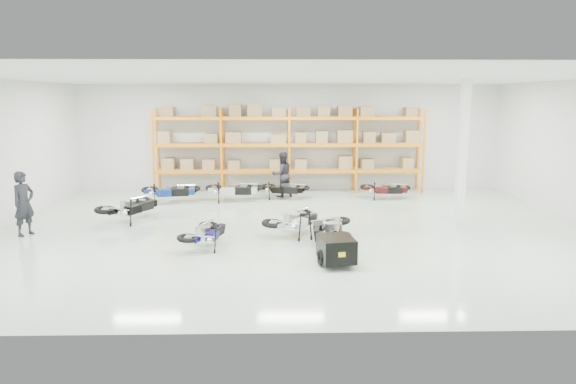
{
  "coord_description": "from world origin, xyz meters",
  "views": [
    {
      "loc": [
        -0.52,
        -15.1,
        3.91
      ],
      "look_at": [
        -0.18,
        0.27,
        1.1
      ],
      "focal_mm": 32.0,
      "sensor_mm": 36.0,
      "label": 1
    }
  ],
  "objects_px": {
    "moto_blue_centre": "(206,229)",
    "trailer": "(336,249)",
    "moto_black_far_left": "(130,203)",
    "moto_back_d": "(386,186)",
    "person_left": "(24,204)",
    "person_back": "(282,174)",
    "moto_back_a": "(170,188)",
    "moto_back_c": "(284,186)",
    "moto_back_b": "(234,186)",
    "moto_silver_left": "(295,216)",
    "moto_touring_right": "(329,224)"
  },
  "relations": [
    {
      "from": "person_left",
      "to": "person_back",
      "type": "distance_m",
      "value": 9.45
    },
    {
      "from": "moto_back_b",
      "to": "trailer",
      "type": "bearing_deg",
      "value": -159.02
    },
    {
      "from": "moto_back_c",
      "to": "person_back",
      "type": "distance_m",
      "value": 0.57
    },
    {
      "from": "moto_blue_centre",
      "to": "moto_back_c",
      "type": "bearing_deg",
      "value": -92.48
    },
    {
      "from": "person_back",
      "to": "trailer",
      "type": "bearing_deg",
      "value": 73.92
    },
    {
      "from": "person_left",
      "to": "person_back",
      "type": "relative_size",
      "value": 1.03
    },
    {
      "from": "moto_back_d",
      "to": "person_left",
      "type": "distance_m",
      "value": 12.7
    },
    {
      "from": "person_left",
      "to": "trailer",
      "type": "bearing_deg",
      "value": -84.23
    },
    {
      "from": "moto_back_c",
      "to": "moto_blue_centre",
      "type": "bearing_deg",
      "value": 176.95
    },
    {
      "from": "moto_touring_right",
      "to": "moto_back_b",
      "type": "relative_size",
      "value": 1.03
    },
    {
      "from": "moto_blue_centre",
      "to": "moto_black_far_left",
      "type": "bearing_deg",
      "value": -31.51
    },
    {
      "from": "moto_back_c",
      "to": "person_back",
      "type": "height_order",
      "value": "person_back"
    },
    {
      "from": "trailer",
      "to": "person_back",
      "type": "bearing_deg",
      "value": 89.11
    },
    {
      "from": "trailer",
      "to": "moto_back_c",
      "type": "bearing_deg",
      "value": 89.07
    },
    {
      "from": "moto_back_a",
      "to": "moto_back_d",
      "type": "relative_size",
      "value": 1.12
    },
    {
      "from": "moto_back_a",
      "to": "moto_black_far_left",
      "type": "bearing_deg",
      "value": 159.95
    },
    {
      "from": "moto_back_b",
      "to": "person_left",
      "type": "height_order",
      "value": "person_left"
    },
    {
      "from": "moto_blue_centre",
      "to": "moto_back_d",
      "type": "relative_size",
      "value": 0.97
    },
    {
      "from": "moto_back_a",
      "to": "moto_back_c",
      "type": "height_order",
      "value": "moto_back_a"
    },
    {
      "from": "moto_back_b",
      "to": "moto_back_d",
      "type": "bearing_deg",
      "value": -87.74
    },
    {
      "from": "moto_silver_left",
      "to": "moto_back_c",
      "type": "distance_m",
      "value": 5.51
    },
    {
      "from": "person_left",
      "to": "moto_black_far_left",
      "type": "bearing_deg",
      "value": -32.04
    },
    {
      "from": "moto_blue_centre",
      "to": "moto_back_a",
      "type": "relative_size",
      "value": 0.86
    },
    {
      "from": "moto_silver_left",
      "to": "person_left",
      "type": "xyz_separation_m",
      "value": [
        -7.8,
        0.16,
        0.37
      ]
    },
    {
      "from": "moto_black_far_left",
      "to": "moto_back_c",
      "type": "distance_m",
      "value": 6.2
    },
    {
      "from": "moto_black_far_left",
      "to": "moto_back_d",
      "type": "distance_m",
      "value": 9.68
    },
    {
      "from": "trailer",
      "to": "moto_back_b",
      "type": "relative_size",
      "value": 0.87
    },
    {
      "from": "moto_back_d",
      "to": "moto_silver_left",
      "type": "bearing_deg",
      "value": 150.99
    },
    {
      "from": "moto_touring_right",
      "to": "moto_back_a",
      "type": "xyz_separation_m",
      "value": [
        -5.44,
        5.96,
        -0.02
      ]
    },
    {
      "from": "moto_back_b",
      "to": "moto_back_c",
      "type": "distance_m",
      "value": 1.99
    },
    {
      "from": "moto_black_far_left",
      "to": "moto_back_d",
      "type": "relative_size",
      "value": 1.16
    },
    {
      "from": "moto_back_d",
      "to": "person_back",
      "type": "xyz_separation_m",
      "value": [
        -4.08,
        0.55,
        0.39
      ]
    },
    {
      "from": "person_left",
      "to": "moto_back_d",
      "type": "bearing_deg",
      "value": -41.45
    },
    {
      "from": "moto_silver_left",
      "to": "person_back",
      "type": "distance_m",
      "value": 5.93
    },
    {
      "from": "moto_back_d",
      "to": "person_back",
      "type": "height_order",
      "value": "person_back"
    },
    {
      "from": "moto_back_a",
      "to": "moto_back_b",
      "type": "relative_size",
      "value": 1.0
    },
    {
      "from": "moto_silver_left",
      "to": "moto_back_d",
      "type": "height_order",
      "value": "moto_silver_left"
    },
    {
      "from": "moto_back_c",
      "to": "person_back",
      "type": "relative_size",
      "value": 0.94
    },
    {
      "from": "moto_touring_right",
      "to": "moto_back_b",
      "type": "xyz_separation_m",
      "value": [
        -3.07,
        6.25,
        -0.02
      ]
    },
    {
      "from": "moto_touring_right",
      "to": "moto_back_d",
      "type": "relative_size",
      "value": 1.16
    },
    {
      "from": "moto_blue_centre",
      "to": "trailer",
      "type": "distance_m",
      "value": 3.65
    },
    {
      "from": "moto_back_d",
      "to": "person_left",
      "type": "relative_size",
      "value": 0.91
    },
    {
      "from": "trailer",
      "to": "moto_back_a",
      "type": "bearing_deg",
      "value": 117.05
    },
    {
      "from": "moto_back_b",
      "to": "person_back",
      "type": "relative_size",
      "value": 1.05
    },
    {
      "from": "moto_back_c",
      "to": "person_left",
      "type": "height_order",
      "value": "person_left"
    },
    {
      "from": "moto_black_far_left",
      "to": "moto_touring_right",
      "type": "xyz_separation_m",
      "value": [
        6.14,
        -3.01,
        -0.0
      ]
    },
    {
      "from": "moto_blue_centre",
      "to": "trailer",
      "type": "relative_size",
      "value": 1.0
    },
    {
      "from": "trailer",
      "to": "person_left",
      "type": "relative_size",
      "value": 0.88
    },
    {
      "from": "trailer",
      "to": "person_back",
      "type": "xyz_separation_m",
      "value": [
        -1.19,
        8.67,
        0.51
      ]
    },
    {
      "from": "moto_blue_centre",
      "to": "moto_silver_left",
      "type": "height_order",
      "value": "moto_silver_left"
    }
  ]
}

